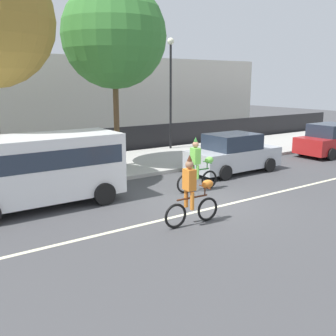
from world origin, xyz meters
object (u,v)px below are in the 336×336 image
object	(u,v)px
parked_car_red	(331,140)
parked_car_silver	(233,154)
parked_van_white	(40,165)
parade_cyclist_lime	(198,167)
street_lamp_post	(171,77)
pedestrian_onlooker	(88,148)
parade_cyclist_orange	(193,194)

from	to	relation	value
parked_car_red	parked_car_silver	distance (m)	6.95
parked_van_white	parked_car_silver	bearing A→B (deg)	0.00
parked_car_silver	parade_cyclist_lime	bearing A→B (deg)	-155.14
parked_car_red	street_lamp_post	distance (m)	9.03
parade_cyclist_lime	street_lamp_post	xyz separation A→B (m)	(3.93, 7.21, 3.15)
parked_car_red	street_lamp_post	world-z (taller)	street_lamp_post
parked_car_silver	pedestrian_onlooker	distance (m)	6.11
parked_van_white	pedestrian_onlooker	size ratio (longest dim) A/B	3.09
parked_van_white	parked_car_silver	distance (m)	8.11
parked_van_white	parade_cyclist_orange	bearing A→B (deg)	-54.59
parked_van_white	parked_car_red	world-z (taller)	parked_van_white
parked_van_white	street_lamp_post	size ratio (longest dim) A/B	0.85
parked_car_red	parked_car_silver	bearing A→B (deg)	179.57
parade_cyclist_lime	parked_car_red	world-z (taller)	parade_cyclist_lime
parade_cyclist_orange	pedestrian_onlooker	bearing A→B (deg)	87.67
parade_cyclist_lime	street_lamp_post	size ratio (longest dim) A/B	0.33
parade_cyclist_lime	parked_van_white	distance (m)	5.23
parade_cyclist_lime	parade_cyclist_orange	bearing A→B (deg)	-131.48
parade_cyclist_orange	parade_cyclist_lime	size ratio (longest dim) A/B	1.00
parked_car_silver	parked_car_red	bearing A→B (deg)	-0.43
parked_car_red	parked_van_white	bearing A→B (deg)	179.80
parked_van_white	parked_car_silver	world-z (taller)	parked_van_white
parked_car_red	street_lamp_post	bearing A→B (deg)	136.26
parked_car_red	parade_cyclist_lime	bearing A→B (deg)	-172.19
parade_cyclist_lime	street_lamp_post	bearing A→B (deg)	61.42
parade_cyclist_lime	parked_van_white	size ratio (longest dim) A/B	0.38
parade_cyclist_orange	parked_van_white	bearing A→B (deg)	125.41
parked_car_silver	pedestrian_onlooker	bearing A→B (deg)	144.89
street_lamp_post	parade_cyclist_orange	bearing A→B (deg)	-122.31
parked_car_silver	street_lamp_post	distance (m)	6.67
parade_cyclist_orange	parked_car_silver	distance (m)	6.60
parade_cyclist_orange	parked_car_silver	size ratio (longest dim) A/B	0.47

